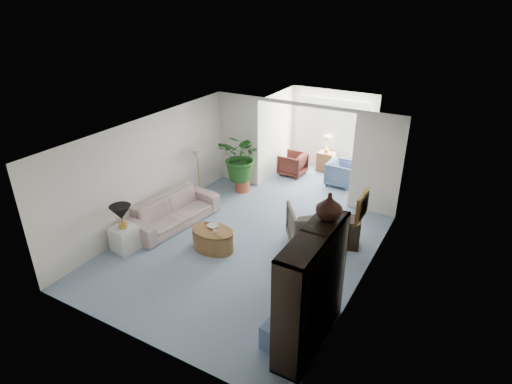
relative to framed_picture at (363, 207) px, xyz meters
The scene contains 26 objects.
floor 2.99m from the framed_picture, behind, with size 6.00×6.00×0.00m, color gray.
sunroom_floor 5.16m from the framed_picture, 120.36° to the left, with size 2.60×2.60×0.00m, color gray.
back_pier_left 5.37m from the framed_picture, 144.59° to the left, with size 1.20×0.12×2.50m, color silver.
back_pier_right 3.18m from the framed_picture, 100.24° to the left, with size 1.20×0.12×2.50m, color silver.
back_header 4.03m from the framed_picture, 128.43° to the left, with size 2.60×0.12×0.10m, color silver.
window_pane 5.83m from the framed_picture, 114.98° to the left, with size 2.20×0.02×1.50m, color white.
window_blinds 5.81m from the framed_picture, 115.11° to the left, with size 2.20×0.02×1.50m, color white.
framed_picture is the anchor object (origin of this frame).
sofa 4.63m from the framed_picture, behind, with size 2.28×0.89×0.67m, color #BFB4A2.
end_table 4.96m from the framed_picture, 166.68° to the right, with size 0.48×0.48×0.52m, color white.
table_lamp 4.81m from the framed_picture, 166.68° to the right, with size 0.44×0.44×0.30m, color black.
floor_lamp 4.98m from the framed_picture, 160.78° to the left, with size 0.36×0.36×0.28m, color beige.
coffee_table 3.36m from the framed_picture, behind, with size 0.95×0.95×0.45m, color olive.
coffee_bowl 3.30m from the framed_picture, behind, with size 0.23×0.23×0.06m, color silver.
coffee_cup 3.12m from the framed_picture, behind, with size 0.10×0.10×0.09m, color beige.
wingback_chair 2.09m from the framed_picture, 141.43° to the left, with size 0.93×0.96×0.87m, color #5B5448.
side_table_dark 2.01m from the framed_picture, 114.29° to the left, with size 0.55×0.44×0.66m, color black.
entertainment_cabinet 1.75m from the framed_picture, 98.30° to the right, with size 0.46×1.74×1.93m, color black.
cabinet_urn 1.18m from the framed_picture, 102.06° to the right, with size 0.39×0.39×0.41m, color black.
ottoman 2.48m from the framed_picture, 105.74° to the right, with size 0.51×0.51×0.41m, color slate.
plant_pot 4.98m from the framed_picture, 146.69° to the left, with size 0.40×0.40×0.32m, color #AF4C32.
house_plant 4.79m from the framed_picture, 146.69° to the left, with size 1.19×1.03×1.32m, color #21531C.
sunroom_chair_blue 4.83m from the framed_picture, 112.21° to the left, with size 0.73×0.76×0.69m, color slate.
sunroom_chair_maroon 5.56m from the framed_picture, 127.16° to the left, with size 0.70×0.72×0.66m, color #52221C.
sunroom_table 5.80m from the framed_picture, 116.40° to the left, with size 0.48×0.37×0.59m, color olive.
shelf_clutter 1.83m from the framed_picture, 99.31° to the right, with size 0.30×0.93×1.06m.
Camera 1 is at (4.01, -6.50, 5.01)m, focal length 29.94 mm.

